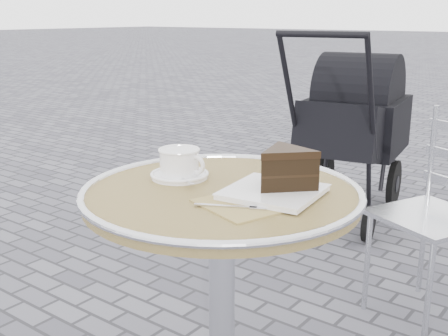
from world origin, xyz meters
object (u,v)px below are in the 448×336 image
Objects in this scene: cafe_table at (222,250)px; cappuccino_set at (180,165)px; baby_stroller at (351,134)px; cake_plate_set at (283,174)px.

cappuccino_set reaches higher than cafe_table.
cappuccino_set is 0.15× the size of baby_stroller.
baby_stroller is (-0.66, 1.87, -0.30)m from cake_plate_set.
cafe_table is 0.67× the size of baby_stroller.
cappuccino_set is at bearing -88.72° from baby_stroller.
baby_stroller reaches higher than cafe_table.
cake_plate_set is 0.32× the size of baby_stroller.
baby_stroller is at bearing 105.18° from cafe_table.
cafe_table is at bearing -84.35° from baby_stroller.
cafe_table is at bearing -10.70° from cappuccino_set.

